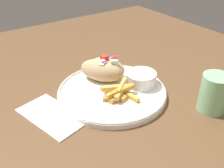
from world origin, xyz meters
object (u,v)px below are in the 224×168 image
(plate, at_px, (112,92))
(water_glass, at_px, (214,95))
(fries_pile, at_px, (119,93))
(pita_sandwich_near, at_px, (101,70))
(pita_sandwich_far, at_px, (107,68))
(sauce_ramekin, at_px, (141,78))

(plate, relative_size, water_glass, 3.06)
(fries_pile, bearing_deg, pita_sandwich_near, 174.67)
(pita_sandwich_near, distance_m, pita_sandwich_far, 0.03)
(pita_sandwich_far, relative_size, fries_pile, 1.21)
(plate, relative_size, pita_sandwich_far, 2.31)
(water_glass, bearing_deg, sauce_ramekin, -155.00)
(pita_sandwich_near, bearing_deg, sauce_ramekin, 10.28)
(pita_sandwich_far, height_order, sauce_ramekin, pita_sandwich_far)
(fries_pile, bearing_deg, plate, 176.98)
(plate, xyz_separation_m, water_glass, (0.20, 0.16, 0.03))
(fries_pile, relative_size, sauce_ramekin, 1.25)
(plate, bearing_deg, water_glass, 40.03)
(plate, relative_size, fries_pile, 2.79)
(water_glass, bearing_deg, plate, -139.97)
(pita_sandwich_far, bearing_deg, pita_sandwich_near, -97.42)
(plate, bearing_deg, pita_sandwich_far, 155.04)
(pita_sandwich_near, relative_size, sauce_ramekin, 1.66)
(plate, distance_m, pita_sandwich_near, 0.07)
(pita_sandwich_near, height_order, sauce_ramekin, pita_sandwich_near)
(pita_sandwich_near, relative_size, fries_pile, 1.33)
(plate, xyz_separation_m, pita_sandwich_near, (-0.06, 0.01, 0.04))
(pita_sandwich_far, bearing_deg, sauce_ramekin, 7.16)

